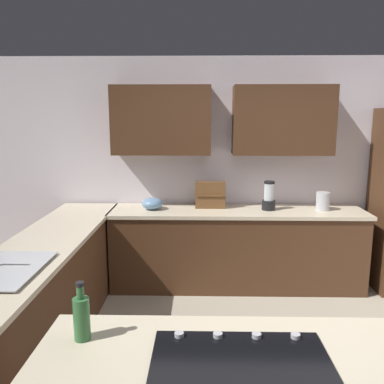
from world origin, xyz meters
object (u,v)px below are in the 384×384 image
kettle (323,201)px  mixing_bowl (152,204)px  sink_unit (4,269)px  cooktop (242,368)px  oil_bottle (82,317)px  blender (269,198)px  spice_rack (210,195)px

kettle → mixing_bowl: bearing=0.0°
mixing_bowl → kettle: 1.90m
sink_unit → cooktop: (-1.49, 1.03, -0.01)m
kettle → oil_bottle: oil_bottle is taller
blender → spice_rack: size_ratio=0.96×
cooktop → spice_rack: 2.96m
spice_rack → oil_bottle: (0.66, 2.74, -0.04)m
sink_unit → oil_bottle: 1.12m
blender → kettle: (-0.60, -0.00, -0.04)m
blender → mixing_bowl: bearing=-0.0°
oil_bottle → spice_rack: bearing=-103.6°
cooktop → oil_bottle: oil_bottle is taller
cooktop → spice_rack: bearing=-88.8°
cooktop → oil_bottle: bearing=-16.8°
spice_rack → blender: bearing=173.3°
sink_unit → cooktop: 1.81m
mixing_bowl → spice_rack: (-0.65, -0.08, 0.09)m
cooktop → kettle: size_ratio=3.78×
mixing_bowl → spice_rack: bearing=-173.3°
spice_rack → kettle: bearing=176.5°
cooktop → spice_rack: spice_rack is taller
spice_rack → kettle: 1.25m
mixing_bowl → oil_bottle: size_ratio=0.84×
sink_unit → oil_bottle: bearing=133.4°
cooktop → kettle: 3.12m
cooktop → mixing_bowl: 2.97m
blender → oil_bottle: size_ratio=1.15×
sink_unit → blender: size_ratio=2.16×
kettle → spice_rack: bearing=-3.5°
oil_bottle → sink_unit: bearing=-46.6°
sink_unit → kettle: size_ratio=3.48×
sink_unit → spice_rack: bearing=-126.5°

